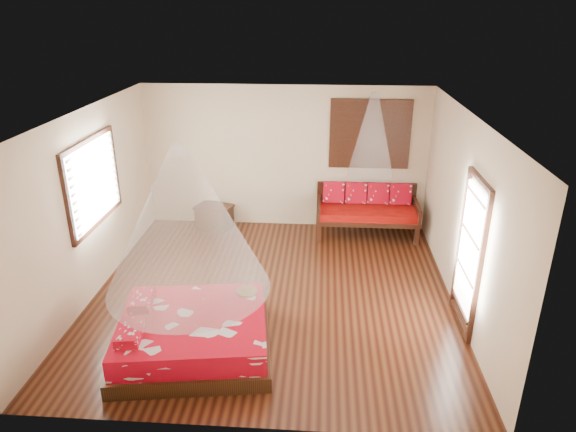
% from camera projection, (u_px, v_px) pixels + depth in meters
% --- Properties ---
extents(room, '(5.54, 5.54, 2.84)m').
position_uv_depth(room, '(272.00, 210.00, 7.47)').
color(room, black).
rests_on(room, ground).
extents(bed, '(2.16, 2.01, 0.63)m').
position_uv_depth(bed, '(193.00, 334.00, 6.60)').
color(bed, black).
rests_on(bed, floor).
extents(daybed, '(1.94, 0.86, 0.98)m').
position_uv_depth(daybed, '(367.00, 208.00, 9.90)').
color(daybed, black).
rests_on(daybed, floor).
extents(storage_chest, '(0.81, 0.69, 0.47)m').
position_uv_depth(storage_chest, '(214.00, 216.00, 10.26)').
color(storage_chest, black).
rests_on(storage_chest, floor).
extents(shutter_panel, '(1.52, 0.06, 1.32)m').
position_uv_depth(shutter_panel, '(370.00, 134.00, 9.68)').
color(shutter_panel, black).
rests_on(shutter_panel, wall_back).
extents(window_left, '(0.10, 1.74, 1.34)m').
position_uv_depth(window_left, '(94.00, 182.00, 7.71)').
color(window_left, black).
rests_on(window_left, wall_left).
extents(glazed_door, '(0.08, 1.02, 2.16)m').
position_uv_depth(glazed_door, '(469.00, 255.00, 6.87)').
color(glazed_door, black).
rests_on(glazed_door, floor).
extents(wine_tray, '(0.29, 0.29, 0.23)m').
position_uv_depth(wine_tray, '(247.00, 288.00, 7.05)').
color(wine_tray, brown).
rests_on(wine_tray, bed).
extents(mosquito_net_main, '(1.99, 1.99, 1.80)m').
position_uv_depth(mosquito_net_main, '(184.00, 220.00, 5.99)').
color(mosquito_net_main, white).
rests_on(mosquito_net_main, ceiling).
extents(mosquito_net_daybed, '(0.84, 0.84, 1.50)m').
position_uv_depth(mosquito_net_daybed, '(372.00, 135.00, 9.21)').
color(mosquito_net_daybed, white).
rests_on(mosquito_net_daybed, ceiling).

